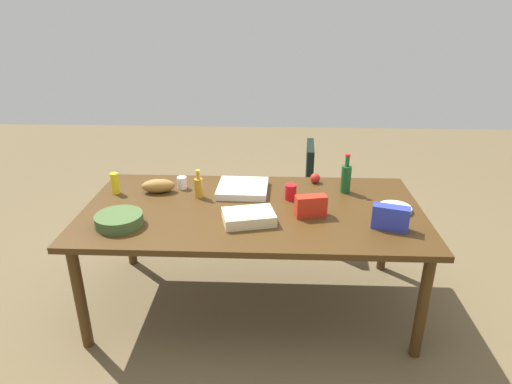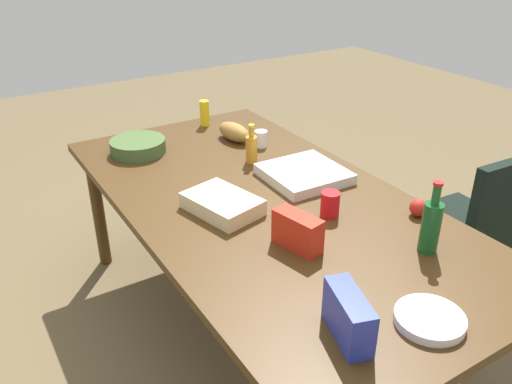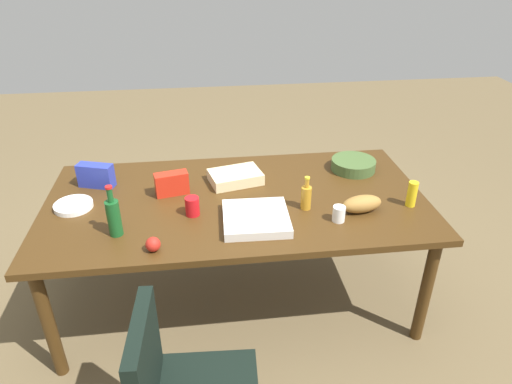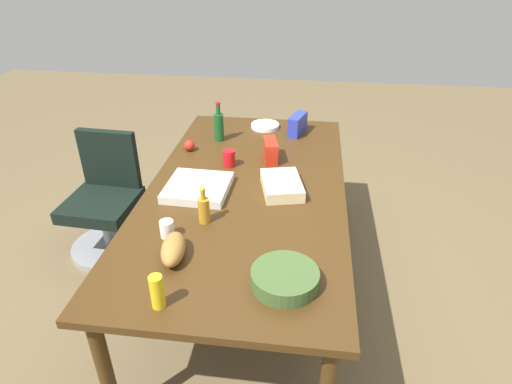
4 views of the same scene
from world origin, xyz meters
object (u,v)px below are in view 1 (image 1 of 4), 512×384
at_px(red_solo_cup, 291,192).
at_px(mustard_bottle, 115,183).
at_px(paper_plate_stack, 395,209).
at_px(apple_red, 315,178).
at_px(paper_cup, 182,183).
at_px(pizza_box, 243,188).
at_px(wine_bottle, 346,178).
at_px(bread_loaf, 158,186).
at_px(salad_bowl, 119,220).
at_px(conference_table, 253,216).
at_px(office_chair, 290,200).
at_px(chip_bag_red, 311,206).
at_px(dressing_bottle, 199,187).
at_px(chip_bag_blue, 391,218).
at_px(sheet_cake, 249,217).

relative_size(red_solo_cup, mustard_bottle, 0.71).
height_order(paper_plate_stack, apple_red, apple_red).
xyz_separation_m(paper_cup, pizza_box, (-0.46, 0.04, -0.02)).
bearing_deg(mustard_bottle, wine_bottle, -176.91).
bearing_deg(bread_loaf, salad_bowl, 77.30).
relative_size(conference_table, office_chair, 2.57).
distance_m(paper_plate_stack, paper_cup, 1.53).
relative_size(chip_bag_red, apple_red, 2.63).
height_order(wine_bottle, dressing_bottle, wine_bottle).
distance_m(red_solo_cup, chip_bag_blue, 0.73).
distance_m(bread_loaf, paper_cup, 0.18).
height_order(red_solo_cup, apple_red, red_solo_cup).
height_order(office_chair, apple_red, office_chair).
xyz_separation_m(wine_bottle, sheet_cake, (0.68, 0.51, -0.08)).
bearing_deg(paper_cup, sheet_cake, 134.85).
height_order(conference_table, apple_red, apple_red).
relative_size(wine_bottle, salad_bowl, 0.98).
relative_size(conference_table, bread_loaf, 9.50).
height_order(red_solo_cup, chip_bag_blue, chip_bag_blue).
height_order(office_chair, wine_bottle, wine_bottle).
xyz_separation_m(wine_bottle, mustard_bottle, (1.67, 0.09, -0.03)).
bearing_deg(paper_cup, dressing_bottle, 134.61).
distance_m(paper_plate_stack, apple_red, 0.69).
xyz_separation_m(office_chair, salad_bowl, (1.11, 1.39, 0.47)).
bearing_deg(sheet_cake, paper_cup, -45.15).
bearing_deg(wine_bottle, paper_plate_stack, 132.98).
relative_size(paper_plate_stack, chip_bag_red, 1.10).
height_order(paper_plate_stack, paper_cup, paper_cup).
distance_m(paper_plate_stack, pizza_box, 1.07).
xyz_separation_m(paper_cup, dressing_bottle, (-0.15, 0.15, 0.03)).
xyz_separation_m(red_solo_cup, mustard_bottle, (1.27, -0.06, 0.02)).
bearing_deg(pizza_box, chip_bag_red, 142.66).
bearing_deg(salad_bowl, wine_bottle, -158.36).
height_order(bread_loaf, red_solo_cup, red_solo_cup).
bearing_deg(bread_loaf, chip_bag_blue, 162.14).
distance_m(office_chair, mustard_bottle, 1.66).
bearing_deg(conference_table, chip_bag_blue, 162.93).
distance_m(paper_plate_stack, chip_bag_blue, 0.28).
bearing_deg(mustard_bottle, apple_red, -169.88).
distance_m(pizza_box, dressing_bottle, 0.33).
relative_size(chip_bag_red, dressing_bottle, 0.98).
distance_m(chip_bag_red, paper_cup, 1.02).
bearing_deg(chip_bag_red, apple_red, -97.48).
height_order(salad_bowl, chip_bag_blue, chip_bag_blue).
xyz_separation_m(chip_bag_red, mustard_bottle, (1.39, -0.31, 0.01)).
xyz_separation_m(conference_table, sheet_cake, (0.01, 0.21, 0.10)).
bearing_deg(bread_loaf, wine_bottle, -177.43).
relative_size(bread_loaf, pizza_box, 0.67).
height_order(conference_table, chip_bag_blue, chip_bag_blue).
relative_size(red_solo_cup, sheet_cake, 0.34).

